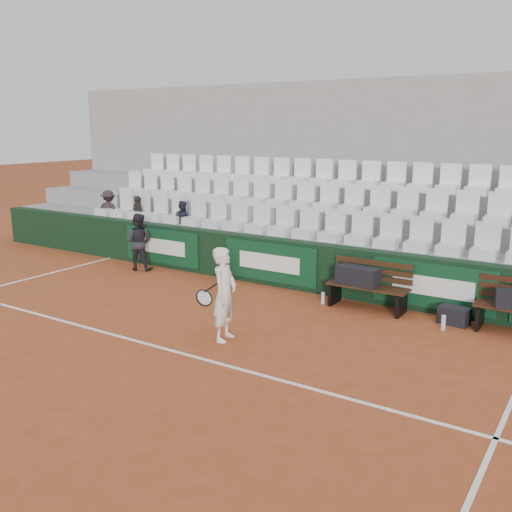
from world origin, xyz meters
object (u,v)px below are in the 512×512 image
(ball_kid, at_px, (138,242))
(spectator_b, at_px, (138,198))
(sports_bag_left, at_px, (358,276))
(sports_bag_ground, at_px, (454,316))
(tennis_player, at_px, (224,294))
(spectator_a, at_px, (108,194))
(water_bottle_far, at_px, (443,323))
(water_bottle_near, at_px, (323,298))
(spectator_c, at_px, (182,202))
(bench_left, at_px, (367,297))

(ball_kid, bearing_deg, spectator_b, -68.75)
(sports_bag_left, bearing_deg, sports_bag_ground, 2.63)
(tennis_player, distance_m, ball_kid, 5.02)
(ball_kid, bearing_deg, tennis_player, 127.06)
(spectator_a, xyz_separation_m, spectator_b, (1.08, 0.00, -0.04))
(sports_bag_left, bearing_deg, water_bottle_far, -10.71)
(sports_bag_ground, bearing_deg, water_bottle_near, -175.33)
(tennis_player, height_order, ball_kid, tennis_player)
(spectator_c, bearing_deg, water_bottle_far, 156.21)
(spectator_c, bearing_deg, water_bottle_near, 152.85)
(sports_bag_left, height_order, spectator_c, spectator_c)
(sports_bag_ground, bearing_deg, spectator_c, 171.74)
(ball_kid, relative_size, spectator_c, 1.35)
(bench_left, bearing_deg, ball_kid, -178.97)
(spectator_b, bearing_deg, spectator_a, 22.64)
(sports_bag_ground, distance_m, tennis_player, 3.99)
(tennis_player, bearing_deg, water_bottle_near, 78.81)
(water_bottle_near, bearing_deg, bench_left, 11.37)
(sports_bag_ground, relative_size, water_bottle_near, 2.13)
(sports_bag_left, bearing_deg, bench_left, 15.42)
(bench_left, bearing_deg, sports_bag_ground, 1.10)
(sports_bag_ground, height_order, spectator_b, spectator_b)
(sports_bag_left, bearing_deg, spectator_a, 172.01)
(water_bottle_far, bearing_deg, sports_bag_ground, 79.41)
(water_bottle_near, xyz_separation_m, spectator_a, (-6.94, 1.18, 1.43))
(water_bottle_far, bearing_deg, tennis_player, -140.60)
(sports_bag_ground, height_order, tennis_player, tennis_player)
(spectator_b, bearing_deg, ball_kid, 156.09)
(spectator_b, relative_size, spectator_c, 1.02)
(water_bottle_far, bearing_deg, bench_left, 166.20)
(bench_left, bearing_deg, spectator_b, 171.37)
(tennis_player, xyz_separation_m, spectator_a, (-6.45, 3.68, 0.80))
(sports_bag_left, height_order, tennis_player, tennis_player)
(tennis_player, height_order, spectator_a, spectator_a)
(water_bottle_far, xyz_separation_m, spectator_b, (-8.17, 1.38, 1.38))
(bench_left, bearing_deg, water_bottle_far, -13.80)
(tennis_player, height_order, spectator_c, spectator_c)
(spectator_a, xyz_separation_m, spectator_c, (2.54, 0.00, -0.05))
(water_bottle_near, relative_size, spectator_b, 0.23)
(sports_bag_left, distance_m, ball_kid, 5.44)
(sports_bag_ground, xyz_separation_m, spectator_a, (-9.32, 0.98, 1.40))
(spectator_a, bearing_deg, spectator_c, 158.33)
(sports_bag_left, xyz_separation_m, ball_kid, (-5.44, -0.05, 0.05))
(spectator_c, bearing_deg, sports_bag_ground, 159.58)
(sports_bag_left, relative_size, ball_kid, 0.58)
(water_bottle_far, relative_size, spectator_a, 0.23)
(bench_left, relative_size, spectator_a, 1.37)
(sports_bag_left, relative_size, tennis_player, 0.52)
(tennis_player, relative_size, spectator_b, 1.48)
(sports_bag_left, xyz_separation_m, water_bottle_far, (1.67, -0.32, -0.49))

